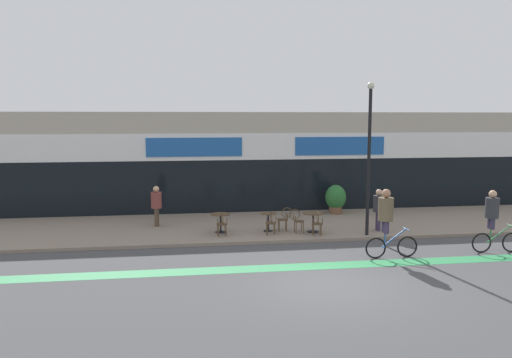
{
  "coord_description": "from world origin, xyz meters",
  "views": [
    {
      "loc": [
        -3.85,
        -12.39,
        4.41
      ],
      "look_at": [
        -1.2,
        5.75,
        2.16
      ],
      "focal_mm": 35.0,
      "sensor_mm": 36.0,
      "label": 1
    }
  ],
  "objects_px": {
    "cafe_chair_1_near": "(271,221)",
    "cafe_chair_1_side": "(284,217)",
    "cafe_chair_0_near": "(222,222)",
    "pedestrian_near_end": "(156,202)",
    "planter_pot": "(336,199)",
    "pedestrian_far_end": "(379,206)",
    "bistro_table_1": "(268,218)",
    "cafe_chair_2_near": "(317,222)",
    "bistro_table_0": "(221,219)",
    "lamp_post": "(369,149)",
    "cyclist_0": "(493,216)",
    "cyclist_1": "(387,217)",
    "bistro_table_2": "(313,218)",
    "cafe_chair_2_side": "(297,219)"
  },
  "relations": [
    {
      "from": "cafe_chair_0_near",
      "to": "cyclist_1",
      "type": "relative_size",
      "value": 0.41
    },
    {
      "from": "cafe_chair_1_near",
      "to": "cafe_chair_2_near",
      "type": "distance_m",
      "value": 1.69
    },
    {
      "from": "planter_pot",
      "to": "lamp_post",
      "type": "xyz_separation_m",
      "value": [
        -0.11,
        -4.2,
        2.51
      ]
    },
    {
      "from": "cafe_chair_1_side",
      "to": "pedestrian_near_end",
      "type": "bearing_deg",
      "value": -14.14
    },
    {
      "from": "bistro_table_1",
      "to": "cafe_chair_0_near",
      "type": "height_order",
      "value": "cafe_chair_0_near"
    },
    {
      "from": "bistro_table_0",
      "to": "planter_pot",
      "type": "xyz_separation_m",
      "value": [
        5.42,
        3.02,
        0.17
      ]
    },
    {
      "from": "cafe_chair_2_side",
      "to": "lamp_post",
      "type": "distance_m",
      "value": 3.72
    },
    {
      "from": "cyclist_0",
      "to": "lamp_post",
      "type": "bearing_deg",
      "value": 147.03
    },
    {
      "from": "bistro_table_0",
      "to": "bistro_table_1",
      "type": "height_order",
      "value": "bistro_table_0"
    },
    {
      "from": "bistro_table_0",
      "to": "pedestrian_far_end",
      "type": "relative_size",
      "value": 0.47
    },
    {
      "from": "bistro_table_0",
      "to": "pedestrian_far_end",
      "type": "bearing_deg",
      "value": -5.47
    },
    {
      "from": "cafe_chair_2_side",
      "to": "lamp_post",
      "type": "relative_size",
      "value": 0.16
    },
    {
      "from": "cafe_chair_0_near",
      "to": "planter_pot",
      "type": "relative_size",
      "value": 0.69
    },
    {
      "from": "cafe_chair_2_near",
      "to": "bistro_table_0",
      "type": "bearing_deg",
      "value": 80.3
    },
    {
      "from": "cafe_chair_0_near",
      "to": "lamp_post",
      "type": "bearing_deg",
      "value": -98.71
    },
    {
      "from": "bistro_table_2",
      "to": "cyclist_0",
      "type": "height_order",
      "value": "cyclist_0"
    },
    {
      "from": "bistro_table_1",
      "to": "cafe_chair_1_near",
      "type": "bearing_deg",
      "value": -90.43
    },
    {
      "from": "pedestrian_near_end",
      "to": "pedestrian_far_end",
      "type": "height_order",
      "value": "pedestrian_near_end"
    },
    {
      "from": "bistro_table_1",
      "to": "cafe_chair_1_near",
      "type": "xyz_separation_m",
      "value": [
        -0.0,
        -0.63,
        0.02
      ]
    },
    {
      "from": "bistro_table_0",
      "to": "cafe_chair_0_near",
      "type": "height_order",
      "value": "cafe_chair_0_near"
    },
    {
      "from": "cyclist_1",
      "to": "lamp_post",
      "type": "bearing_deg",
      "value": 81.53
    },
    {
      "from": "cafe_chair_1_near",
      "to": "cyclist_0",
      "type": "xyz_separation_m",
      "value": [
        6.85,
        -3.0,
        0.57
      ]
    },
    {
      "from": "cafe_chair_2_near",
      "to": "pedestrian_near_end",
      "type": "distance_m",
      "value": 6.42
    },
    {
      "from": "bistro_table_1",
      "to": "cafe_chair_0_near",
      "type": "bearing_deg",
      "value": -162.95
    },
    {
      "from": "cafe_chair_0_near",
      "to": "planter_pot",
      "type": "distance_m",
      "value": 6.53
    },
    {
      "from": "lamp_post",
      "to": "pedestrian_far_end",
      "type": "relative_size",
      "value": 3.47
    },
    {
      "from": "cafe_chair_1_near",
      "to": "cyclist_0",
      "type": "height_order",
      "value": "cyclist_0"
    },
    {
      "from": "cafe_chair_1_near",
      "to": "planter_pot",
      "type": "xyz_separation_m",
      "value": [
        3.61,
        3.72,
        0.16
      ]
    },
    {
      "from": "bistro_table_0",
      "to": "pedestrian_far_end",
      "type": "height_order",
      "value": "pedestrian_far_end"
    },
    {
      "from": "planter_pot",
      "to": "cafe_chair_0_near",
      "type": "bearing_deg",
      "value": -146.05
    },
    {
      "from": "cafe_chair_0_near",
      "to": "cafe_chair_1_near",
      "type": "height_order",
      "value": "same"
    },
    {
      "from": "cafe_chair_2_near",
      "to": "lamp_post",
      "type": "xyz_separation_m",
      "value": [
        1.86,
        -0.11,
        2.67
      ]
    },
    {
      "from": "cafe_chair_1_near",
      "to": "cafe_chair_2_side",
      "type": "relative_size",
      "value": 1.0
    },
    {
      "from": "cafe_chair_1_side",
      "to": "cyclist_1",
      "type": "relative_size",
      "value": 0.41
    },
    {
      "from": "bistro_table_1",
      "to": "cafe_chair_1_side",
      "type": "bearing_deg",
      "value": -0.38
    },
    {
      "from": "bistro_table_0",
      "to": "cafe_chair_1_near",
      "type": "relative_size",
      "value": 0.84
    },
    {
      "from": "bistro_table_1",
      "to": "cafe_chair_2_near",
      "type": "relative_size",
      "value": 0.78
    },
    {
      "from": "bistro_table_0",
      "to": "cafe_chair_2_near",
      "type": "relative_size",
      "value": 0.84
    },
    {
      "from": "bistro_table_1",
      "to": "cafe_chair_1_near",
      "type": "relative_size",
      "value": 0.78
    },
    {
      "from": "cafe_chair_0_near",
      "to": "pedestrian_near_end",
      "type": "relative_size",
      "value": 0.56
    },
    {
      "from": "lamp_post",
      "to": "pedestrian_far_end",
      "type": "xyz_separation_m",
      "value": [
        0.67,
        0.61,
        -2.24
      ]
    },
    {
      "from": "cafe_chair_1_side",
      "to": "bistro_table_1",
      "type": "bearing_deg",
      "value": 2.77
    },
    {
      "from": "cafe_chair_1_near",
      "to": "cafe_chair_1_side",
      "type": "distance_m",
      "value": 0.89
    },
    {
      "from": "cafe_chair_0_near",
      "to": "bistro_table_2",
      "type": "bearing_deg",
      "value": -89.83
    },
    {
      "from": "bistro_table_0",
      "to": "bistro_table_2",
      "type": "distance_m",
      "value": 3.49
    },
    {
      "from": "planter_pot",
      "to": "lamp_post",
      "type": "bearing_deg",
      "value": -91.44
    },
    {
      "from": "cyclist_1",
      "to": "pedestrian_far_end",
      "type": "bearing_deg",
      "value": 71.67
    },
    {
      "from": "cyclist_0",
      "to": "cafe_chair_2_near",
      "type": "bearing_deg",
      "value": 157.25
    },
    {
      "from": "cafe_chair_0_near",
      "to": "pedestrian_far_end",
      "type": "distance_m",
      "value": 6.0
    },
    {
      "from": "cafe_chair_0_near",
      "to": "pedestrian_near_end",
      "type": "xyz_separation_m",
      "value": [
        -2.44,
        2.07,
        0.44
      ]
    }
  ]
}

